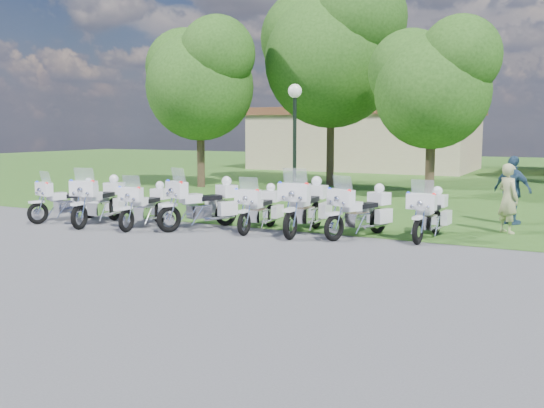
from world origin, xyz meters
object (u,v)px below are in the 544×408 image
at_px(motorcycle_0, 68,199).
at_px(motorcycle_4, 260,207).
at_px(motorcycle_2, 146,205).
at_px(motorcycle_7, 429,213).
at_px(motorcycle_6, 361,210).
at_px(bystander_c, 513,191).
at_px(motorcycle_3, 203,203).
at_px(lamp_post, 295,116).
at_px(bystander_a, 508,199).
at_px(motorcycle_1, 100,200).
at_px(motorcycle_5, 306,205).

xyz_separation_m(motorcycle_0, motorcycle_4, (5.89, 1.08, -0.01)).
distance_m(motorcycle_2, motorcycle_7, 7.59).
xyz_separation_m(motorcycle_6, bystander_c, (3.18, 3.79, 0.31)).
distance_m(motorcycle_3, motorcycle_4, 1.60).
bearing_deg(lamp_post, bystander_c, 4.85).
bearing_deg(motorcycle_7, motorcycle_3, 15.02).
bearing_deg(motorcycle_3, motorcycle_6, -145.61).
distance_m(motorcycle_3, motorcycle_6, 4.31).
xyz_separation_m(motorcycle_4, bystander_a, (5.94, 2.53, 0.29)).
bearing_deg(motorcycle_0, motorcycle_2, -161.04).
bearing_deg(motorcycle_1, bystander_c, -164.12).
bearing_deg(motorcycle_2, motorcycle_1, 2.27).
distance_m(motorcycle_4, bystander_c, 7.20).
bearing_deg(motorcycle_4, motorcycle_6, -174.97).
bearing_deg(motorcycle_5, motorcycle_7, -171.29).
xyz_separation_m(motorcycle_6, lamp_post, (-3.38, 3.23, 2.45)).
bearing_deg(motorcycle_3, bystander_a, -134.45).
height_order(motorcycle_1, motorcycle_4, motorcycle_1).
bearing_deg(bystander_a, lamp_post, 35.02).
bearing_deg(lamp_post, motorcycle_4, -79.33).
distance_m(motorcycle_3, motorcycle_5, 2.86).
bearing_deg(bystander_a, motorcycle_2, 65.20).
xyz_separation_m(motorcycle_3, motorcycle_6, (4.24, 0.78, -0.04)).
bearing_deg(motorcycle_2, motorcycle_0, -1.91).
bearing_deg(lamp_post, motorcycle_3, -102.13).
height_order(motorcycle_3, lamp_post, lamp_post).
xyz_separation_m(motorcycle_3, motorcycle_4, (1.54, 0.43, -0.09)).
relative_size(motorcycle_2, bystander_a, 1.22).
xyz_separation_m(motorcycle_3, lamp_post, (0.86, 4.01, 2.41)).
bearing_deg(motorcycle_4, motorcycle_7, -171.12).
xyz_separation_m(motorcycle_1, motorcycle_6, (7.28, 1.48, -0.03)).
distance_m(motorcycle_4, bystander_a, 6.46).
relative_size(lamp_post, bystander_a, 2.27).
bearing_deg(motorcycle_0, motorcycle_4, -153.28).
height_order(motorcycle_0, lamp_post, lamp_post).
height_order(lamp_post, bystander_a, lamp_post).
xyz_separation_m(motorcycle_3, bystander_c, (7.42, 4.57, 0.26)).
height_order(motorcycle_2, motorcycle_6, motorcycle_6).
distance_m(motorcycle_1, motorcycle_6, 7.43).
distance_m(motorcycle_3, motorcycle_7, 5.99).
relative_size(motorcycle_2, motorcycle_6, 0.98).
distance_m(motorcycle_0, motorcycle_6, 8.71).
bearing_deg(lamp_post, motorcycle_2, -117.78).
height_order(motorcycle_4, motorcycle_5, motorcycle_5).
height_order(motorcycle_6, lamp_post, lamp_post).
relative_size(motorcycle_4, bystander_a, 1.22).
bearing_deg(motorcycle_7, bystander_a, -131.68).
relative_size(motorcycle_3, motorcycle_5, 0.91).
height_order(motorcycle_3, bystander_c, bystander_c).
bearing_deg(motorcycle_1, motorcycle_0, -13.05).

